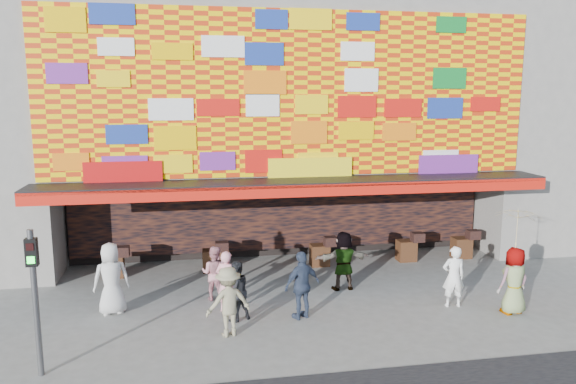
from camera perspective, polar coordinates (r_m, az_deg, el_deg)
name	(u,v)px	position (r m, az deg, el deg)	size (l,w,h in m)	color
ground	(324,323)	(14.20, 3.66, -13.13)	(90.00, 90.00, 0.00)	slate
shop_building	(272,103)	(21.08, -1.61, 9.06)	(15.20, 9.40, 10.00)	gray
signal_left	(34,286)	(12.13, -24.37, -8.73)	(0.22, 0.20, 3.00)	#59595B
ped_a	(111,279)	(15.11, -17.51, -8.38)	(0.91, 0.59, 1.86)	beige
ped_b	(227,282)	(14.66, -6.26, -9.03)	(0.59, 0.39, 1.61)	pink
ped_c	(236,291)	(14.13, -5.32, -9.97)	(0.74, 0.57, 1.51)	black
ped_d	(228,302)	(13.28, -6.09, -11.01)	(1.06, 0.61, 1.65)	gray
ped_e	(302,285)	(14.15, 1.44, -9.43)	(1.01, 0.42, 1.73)	#2F3B53
ped_f	(343,260)	(16.24, 5.66, -6.94)	(1.59, 0.51, 1.71)	gray
ped_g	(514,281)	(15.55, 21.99, -8.35)	(0.85, 0.55, 1.74)	gray
ped_h	(454,276)	(15.54, 16.47, -8.23)	(0.60, 0.39, 1.64)	white
ped_i	(214,273)	(15.54, -7.49, -8.16)	(0.73, 0.57, 1.50)	#C37E88
parasol	(518,229)	(15.20, 22.32, -3.50)	(1.32, 1.34, 1.99)	beige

